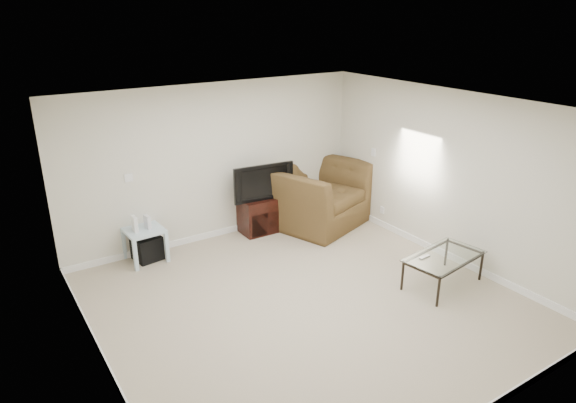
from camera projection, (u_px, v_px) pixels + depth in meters
floor at (306, 302)px, 6.58m from camera, size 5.00×5.00×0.00m
ceiling at (309, 108)px, 5.70m from camera, size 5.00×5.00×0.00m
wall_back at (217, 163)px, 8.10m from camera, size 5.00×0.02×2.50m
wall_left at (93, 266)px, 4.86m from camera, size 0.02×5.00×2.50m
wall_right at (449, 177)px, 7.42m from camera, size 0.02×5.00×2.50m
plate_back at (129, 178)px, 7.37m from camera, size 0.12×0.02×0.12m
plate_right_switch at (373, 152)px, 8.66m from camera, size 0.02×0.09×0.13m
plate_right_outlet at (382, 210)px, 8.77m from camera, size 0.02×0.08×0.12m
tv_stand at (261, 214)px, 8.60m from camera, size 0.72×0.51×0.60m
dvd_player at (262, 204)px, 8.50m from camera, size 0.42×0.29×0.06m
television at (261, 181)px, 8.37m from camera, size 0.98×0.29×0.60m
side_table at (145, 244)px, 7.60m from camera, size 0.56×0.56×0.51m
subwoofer at (147, 248)px, 7.66m from camera, size 0.42×0.42×0.37m
game_console at (135, 224)px, 7.38m from camera, size 0.05×0.17×0.23m
game_case at (147, 222)px, 7.49m from camera, size 0.07×0.15×0.20m
recliner at (317, 185)px, 8.78m from camera, size 1.85×1.50×1.40m
coffee_table at (443, 270)px, 6.93m from camera, size 1.19×0.78×0.43m
remote at (425, 257)px, 6.80m from camera, size 0.18×0.06×0.02m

